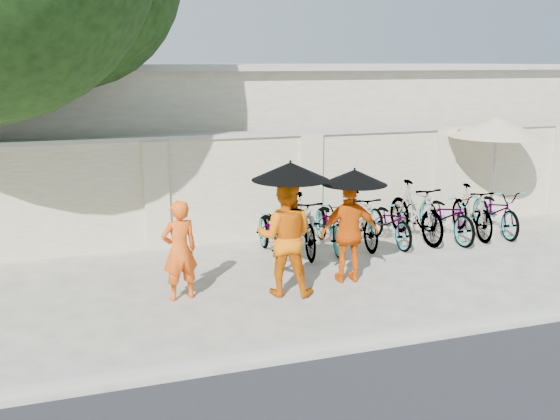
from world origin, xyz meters
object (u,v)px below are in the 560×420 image
object	(u,v)px
monk_right	(350,233)
monk_center	(285,237)
patio_umbrella	(497,128)
monk_left	(179,250)

from	to	relation	value
monk_right	monk_center	bearing A→B (deg)	16.32
monk_right	patio_umbrella	xyz separation A→B (m)	(4.19, 2.12, 1.28)
monk_left	patio_umbrella	xyz separation A→B (m)	(6.83, 2.05, 1.32)
monk_left	patio_umbrella	size ratio (longest dim) A/B	0.59
monk_center	monk_right	distance (m)	1.15
monk_left	monk_center	xyz separation A→B (m)	(1.51, -0.27, 0.14)
monk_left	patio_umbrella	distance (m)	7.26
patio_umbrella	monk_center	bearing A→B (deg)	-156.47
monk_right	monk_left	bearing A→B (deg)	4.74
monk_left	patio_umbrella	bearing A→B (deg)	-175.07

